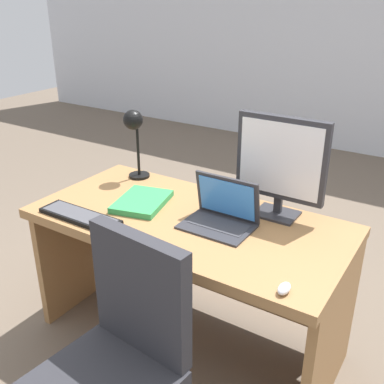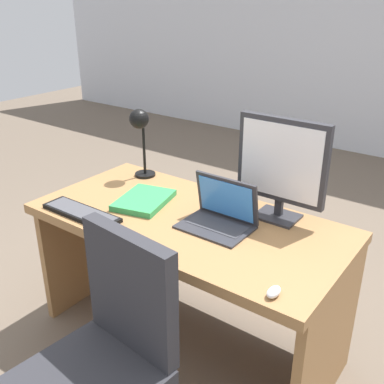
{
  "view_description": "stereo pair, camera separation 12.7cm",
  "coord_description": "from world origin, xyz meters",
  "px_view_note": "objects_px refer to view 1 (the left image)",
  "views": [
    {
      "loc": [
        1.06,
        -1.61,
        1.72
      ],
      "look_at": [
        0.0,
        0.04,
        0.85
      ],
      "focal_mm": 42.48,
      "sensor_mm": 36.0,
      "label": 1
    },
    {
      "loc": [
        1.16,
        -1.54,
        1.72
      ],
      "look_at": [
        0.0,
        0.04,
        0.85
      ],
      "focal_mm": 42.48,
      "sensor_mm": 36.0,
      "label": 2
    }
  ],
  "objects_px": {
    "desk": "(192,250)",
    "mouse": "(284,288)",
    "desk_lamp": "(134,129)",
    "keyboard": "(80,216)",
    "coffee_mug": "(216,194)",
    "monitor": "(281,162)",
    "book": "(142,202)",
    "laptop": "(223,210)"
  },
  "relations": [
    {
      "from": "desk",
      "to": "mouse",
      "type": "height_order",
      "value": "mouse"
    },
    {
      "from": "desk_lamp",
      "to": "keyboard",
      "type": "bearing_deg",
      "value": -80.16
    },
    {
      "from": "keyboard",
      "to": "coffee_mug",
      "type": "bearing_deg",
      "value": 46.99
    },
    {
      "from": "coffee_mug",
      "to": "monitor",
      "type": "bearing_deg",
      "value": 7.35
    },
    {
      "from": "monitor",
      "to": "book",
      "type": "relative_size",
      "value": 1.38
    },
    {
      "from": "desk",
      "to": "monitor",
      "type": "distance_m",
      "value": 0.62
    },
    {
      "from": "mouse",
      "to": "book",
      "type": "bearing_deg",
      "value": 161.16
    },
    {
      "from": "desk_lamp",
      "to": "desk",
      "type": "bearing_deg",
      "value": -22.8
    },
    {
      "from": "keyboard",
      "to": "book",
      "type": "bearing_deg",
      "value": 61.17
    },
    {
      "from": "keyboard",
      "to": "coffee_mug",
      "type": "relative_size",
      "value": 4.03
    },
    {
      "from": "laptop",
      "to": "keyboard",
      "type": "xyz_separation_m",
      "value": [
        -0.6,
        -0.32,
        -0.06
      ]
    },
    {
      "from": "laptop",
      "to": "monitor",
      "type": "bearing_deg",
      "value": 49.87
    },
    {
      "from": "desk",
      "to": "keyboard",
      "type": "distance_m",
      "value": 0.58
    },
    {
      "from": "monitor",
      "to": "desk",
      "type": "bearing_deg",
      "value": -148.29
    },
    {
      "from": "keyboard",
      "to": "desk",
      "type": "bearing_deg",
      "value": 36.82
    },
    {
      "from": "laptop",
      "to": "mouse",
      "type": "relative_size",
      "value": 4.26
    },
    {
      "from": "monitor",
      "to": "desk_lamp",
      "type": "xyz_separation_m",
      "value": [
        -0.87,
        0.01,
        0.02
      ]
    },
    {
      "from": "monitor",
      "to": "desk_lamp",
      "type": "height_order",
      "value": "monitor"
    },
    {
      "from": "desk",
      "to": "monitor",
      "type": "height_order",
      "value": "monitor"
    },
    {
      "from": "desk",
      "to": "keyboard",
      "type": "xyz_separation_m",
      "value": [
        -0.43,
        -0.32,
        0.21
      ]
    },
    {
      "from": "mouse",
      "to": "book",
      "type": "xyz_separation_m",
      "value": [
        -0.89,
        0.3,
        -0.0
      ]
    },
    {
      "from": "keyboard",
      "to": "book",
      "type": "relative_size",
      "value": 1.22
    },
    {
      "from": "laptop",
      "to": "book",
      "type": "distance_m",
      "value": 0.45
    },
    {
      "from": "desk",
      "to": "desk_lamp",
      "type": "height_order",
      "value": "desk_lamp"
    },
    {
      "from": "book",
      "to": "coffee_mug",
      "type": "relative_size",
      "value": 3.3
    },
    {
      "from": "mouse",
      "to": "coffee_mug",
      "type": "distance_m",
      "value": 0.78
    },
    {
      "from": "desk_lamp",
      "to": "book",
      "type": "distance_m",
      "value": 0.45
    },
    {
      "from": "keyboard",
      "to": "monitor",
      "type": "bearing_deg",
      "value": 34.62
    },
    {
      "from": "keyboard",
      "to": "desk_lamp",
      "type": "bearing_deg",
      "value": 99.84
    },
    {
      "from": "desk_lamp",
      "to": "coffee_mug",
      "type": "height_order",
      "value": "desk_lamp"
    },
    {
      "from": "desk",
      "to": "desk_lamp",
      "type": "relative_size",
      "value": 3.79
    },
    {
      "from": "book",
      "to": "coffee_mug",
      "type": "xyz_separation_m",
      "value": [
        0.31,
        0.22,
        0.03
      ]
    },
    {
      "from": "keyboard",
      "to": "laptop",
      "type": "bearing_deg",
      "value": 28.42
    },
    {
      "from": "keyboard",
      "to": "book",
      "type": "height_order",
      "value": "book"
    },
    {
      "from": "desk",
      "to": "laptop",
      "type": "bearing_deg",
      "value": 0.28
    },
    {
      "from": "keyboard",
      "to": "book",
      "type": "distance_m",
      "value": 0.32
    },
    {
      "from": "mouse",
      "to": "coffee_mug",
      "type": "height_order",
      "value": "coffee_mug"
    },
    {
      "from": "desk",
      "to": "book",
      "type": "distance_m",
      "value": 0.35
    },
    {
      "from": "monitor",
      "to": "mouse",
      "type": "xyz_separation_m",
      "value": [
        0.27,
        -0.56,
        -0.26
      ]
    },
    {
      "from": "book",
      "to": "coffee_mug",
      "type": "bearing_deg",
      "value": 35.07
    },
    {
      "from": "desk",
      "to": "monitor",
      "type": "xyz_separation_m",
      "value": [
        0.34,
        0.21,
        0.47
      ]
    },
    {
      "from": "mouse",
      "to": "keyboard",
      "type": "bearing_deg",
      "value": 178.62
    }
  ]
}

